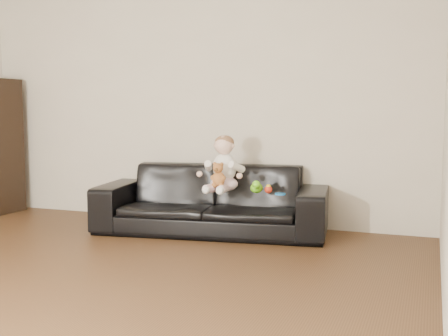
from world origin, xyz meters
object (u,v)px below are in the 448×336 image
at_px(toy_green, 257,188).
at_px(toy_rattle, 268,190).
at_px(sofa, 212,199).
at_px(toy_blue_disc, 280,194).
at_px(teddy_bear, 218,175).
at_px(baby, 223,167).

xyz_separation_m(toy_green, toy_rattle, (0.11, 0.02, -0.01)).
height_order(sofa, toy_blue_disc, sofa).
distance_m(sofa, teddy_bear, 0.43).
xyz_separation_m(baby, toy_blue_disc, (0.55, -0.00, -0.23)).
relative_size(baby, toy_rattle, 7.33).
bearing_deg(sofa, toy_rattle, -16.29).
relative_size(sofa, baby, 4.19).
height_order(baby, teddy_bear, baby).
bearing_deg(toy_rattle, toy_green, -171.22).
height_order(baby, toy_green, baby).
xyz_separation_m(baby, toy_green, (0.32, 0.02, -0.18)).
bearing_deg(baby, toy_rattle, 5.26).
bearing_deg(toy_green, toy_rattle, 8.78).
bearing_deg(baby, toy_blue_disc, 0.30).
height_order(sofa, teddy_bear, teddy_bear).
distance_m(baby, teddy_bear, 0.17).
relative_size(toy_rattle, toy_blue_disc, 0.74).
bearing_deg(teddy_bear, baby, 94.17).
distance_m(toy_green, toy_rattle, 0.11).
xyz_separation_m(baby, teddy_bear, (0.01, -0.16, -0.06)).
height_order(sofa, toy_rattle, sofa).
xyz_separation_m(teddy_bear, toy_green, (0.31, 0.18, -0.13)).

